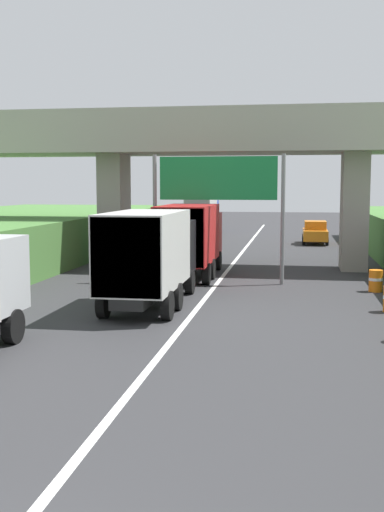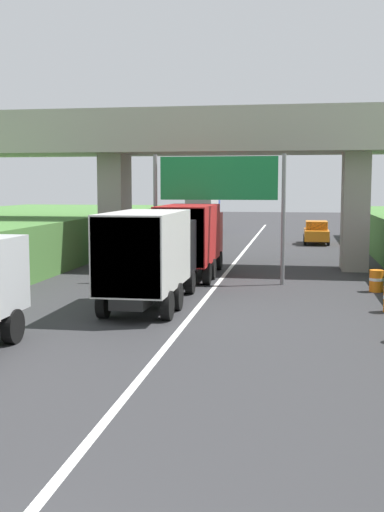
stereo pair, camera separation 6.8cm
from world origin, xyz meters
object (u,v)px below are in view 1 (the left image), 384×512
truck_blue (202,212)px  truck_red (191,237)px  overhead_highway_sign (218,187)px  car_orange (315,232)px  truck_black (150,253)px  construction_barrel_3 (376,281)px

truck_blue → truck_red: 28.36m
overhead_highway_sign → truck_red: size_ratio=0.81×
overhead_highway_sign → car_orange: overhead_highway_sign is taller
truck_blue → truck_black: (3.30, -35.66, 0.00)m
truck_red → truck_blue: bearing=97.1°
overhead_highway_sign → car_orange: bearing=76.4°
truck_blue → truck_black: 35.81m
truck_blue → car_orange: (9.90, -9.65, -1.08)m
overhead_highway_sign → truck_red: overhead_highway_sign is taller
overhead_highway_sign → construction_barrel_3: 7.80m
car_orange → construction_barrel_3: bearing=-85.2°
truck_red → truck_black: (-0.23, -7.52, 0.00)m
overhead_highway_sign → car_orange: 21.01m
truck_black → car_orange: 26.86m
truck_red → car_orange: (6.37, 18.49, -1.08)m
truck_black → overhead_highway_sign: bearing=73.6°
construction_barrel_3 → truck_red: bearing=160.2°
overhead_highway_sign → construction_barrel_3: overhead_highway_sign is taller
truck_black → construction_barrel_3: (8.42, 4.57, -1.47)m
overhead_highway_sign → truck_blue: overhead_highway_sign is taller
truck_black → car_orange: (6.60, 26.01, -1.08)m
overhead_highway_sign → truck_black: 6.53m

